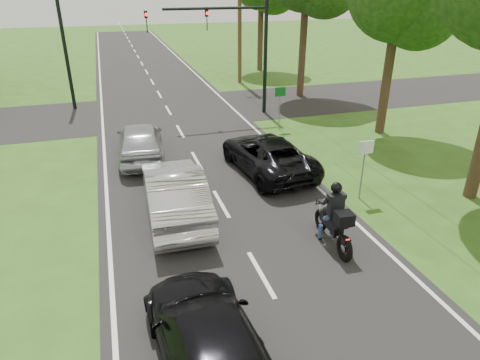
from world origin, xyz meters
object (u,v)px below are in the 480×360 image
(sign_green, at_px, (280,98))
(silver_sedan, at_px, (174,193))
(silver_suv, at_px, (140,141))
(sign_white, at_px, (365,156))
(motorcycle_rider, at_px, (335,222))
(traffic_signal, at_px, (232,38))
(utility_pole_far, at_px, (240,9))
(dark_suv, at_px, (267,154))
(dark_car_behind, at_px, (210,342))

(sign_green, bearing_deg, silver_sedan, -131.55)
(silver_suv, height_order, sign_green, sign_green)
(sign_white, bearing_deg, motorcycle_rider, -134.80)
(traffic_signal, bearing_deg, utility_pole_far, 70.32)
(traffic_signal, relative_size, sign_white, 3.00)
(motorcycle_rider, relative_size, sign_white, 1.08)
(silver_sedan, relative_size, sign_white, 2.37)
(utility_pole_far, bearing_deg, motorcycle_rider, -100.07)
(traffic_signal, height_order, sign_green, traffic_signal)
(sign_green, bearing_deg, silver_suv, -164.11)
(motorcycle_rider, relative_size, dark_suv, 0.45)
(silver_sedan, height_order, silver_suv, silver_sedan)
(traffic_signal, distance_m, utility_pole_far, 8.55)
(motorcycle_rider, bearing_deg, traffic_signal, 89.27)
(silver_sedan, bearing_deg, dark_car_behind, 88.51)
(dark_suv, xyz_separation_m, sign_white, (2.25, -3.16, 0.88))
(utility_pole_far, bearing_deg, silver_suv, -122.71)
(dark_car_behind, distance_m, sign_green, 15.14)
(dark_suv, height_order, sign_white, sign_white)
(utility_pole_far, bearing_deg, silver_sedan, -113.02)
(dark_suv, bearing_deg, sign_green, -122.73)
(dark_suv, relative_size, silver_suv, 1.10)
(dark_suv, relative_size, sign_green, 2.39)
(utility_pole_far, bearing_deg, sign_green, -96.73)
(sign_white, bearing_deg, utility_pole_far, 85.49)
(silver_sedan, height_order, sign_green, sign_green)
(dark_car_behind, distance_m, sign_white, 8.65)
(motorcycle_rider, distance_m, utility_pole_far, 22.08)
(silver_suv, xyz_separation_m, sign_green, (7.07, 2.01, 0.80))
(silver_sedan, height_order, sign_white, sign_white)
(silver_suv, bearing_deg, dark_suv, 153.06)
(dark_car_behind, bearing_deg, sign_green, -120.54)
(silver_sedan, distance_m, utility_pole_far, 20.38)
(motorcycle_rider, relative_size, silver_suv, 0.50)
(dark_suv, distance_m, silver_sedan, 4.74)
(silver_suv, bearing_deg, sign_green, -159.53)
(dark_suv, relative_size, silver_sedan, 1.01)
(dark_suv, bearing_deg, sign_white, 119.64)
(dark_suv, xyz_separation_m, silver_sedan, (-4.04, -2.48, 0.12))
(sign_green, bearing_deg, dark_car_behind, -116.90)
(silver_suv, height_order, sign_white, sign_white)
(utility_pole_far, xyz_separation_m, sign_white, (-1.50, -19.02, -3.49))
(dark_suv, relative_size, sign_white, 2.39)
(traffic_signal, height_order, utility_pole_far, utility_pole_far)
(sign_green, bearing_deg, utility_pole_far, 83.27)
(motorcycle_rider, height_order, traffic_signal, traffic_signal)
(dark_car_behind, bearing_deg, utility_pole_far, -112.02)
(silver_sedan, height_order, utility_pole_far, utility_pole_far)
(dark_suv, relative_size, utility_pole_far, 0.51)
(silver_suv, distance_m, sign_green, 7.39)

